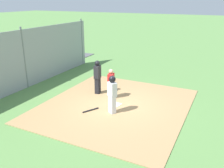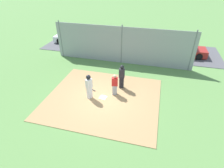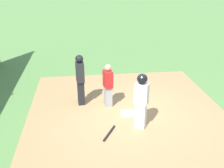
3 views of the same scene
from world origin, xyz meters
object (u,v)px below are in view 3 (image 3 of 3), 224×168
(runner, at_px, (141,98))
(baseball_bat, at_px, (109,133))
(catcher, at_px, (108,85))
(home_plate, at_px, (128,113))
(umpire, at_px, (80,79))

(runner, distance_m, baseball_bat, 1.35)
(catcher, distance_m, runner, 1.68)
(home_plate, distance_m, catcher, 1.14)
(home_plate, relative_size, umpire, 0.25)
(catcher, relative_size, runner, 0.89)
(home_plate, distance_m, runner, 1.28)
(home_plate, bearing_deg, umpire, -121.59)
(catcher, height_order, runner, runner)
(home_plate, bearing_deg, runner, 15.13)
(baseball_bat, bearing_deg, catcher, -156.53)
(home_plate, xyz_separation_m, baseball_bat, (1.08, -0.72, 0.02))
(umpire, bearing_deg, baseball_bat, -74.34)
(home_plate, bearing_deg, baseball_bat, -33.65)
(umpire, relative_size, baseball_bat, 2.21)
(runner, bearing_deg, baseball_bat, 134.38)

